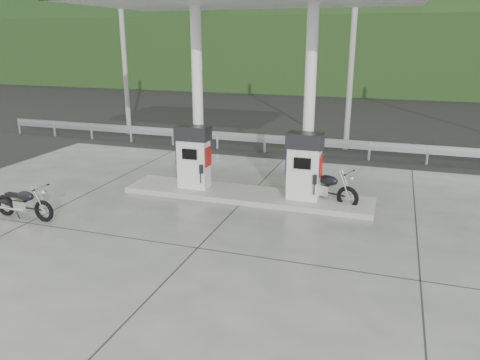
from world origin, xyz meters
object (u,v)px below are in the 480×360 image
(gas_pump_right, at_px, (304,166))
(motorcycle_right, at_px, (325,188))
(gas_pump_left, at_px, (194,157))
(motorcycle_left, at_px, (24,204))

(gas_pump_right, xyz_separation_m, motorcycle_right, (0.54, 0.22, -0.61))
(gas_pump_left, xyz_separation_m, gas_pump_right, (3.20, 0.00, 0.00))
(motorcycle_right, bearing_deg, gas_pump_left, -157.59)
(gas_pump_left, bearing_deg, motorcycle_left, -134.30)
(motorcycle_left, bearing_deg, gas_pump_right, 28.62)
(motorcycle_right, bearing_deg, motorcycle_left, -134.26)
(gas_pump_left, xyz_separation_m, motorcycle_right, (3.74, 0.22, -0.61))
(gas_pump_right, distance_m, motorcycle_right, 0.85)
(gas_pump_left, xyz_separation_m, motorcycle_left, (-3.18, -3.25, -0.66))
(gas_pump_left, height_order, motorcycle_right, gas_pump_left)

